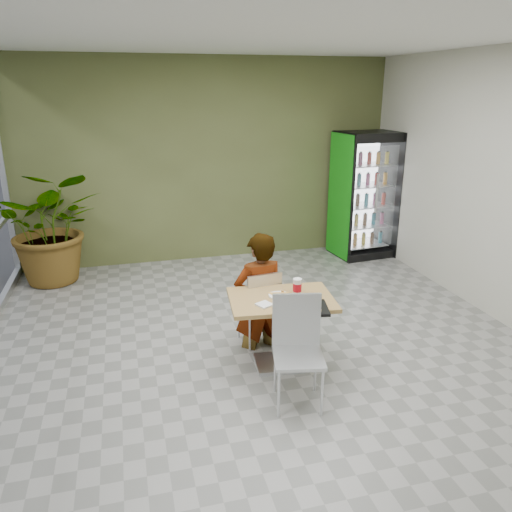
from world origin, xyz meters
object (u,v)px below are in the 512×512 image
at_px(dining_table, 281,317).
at_px(seated_woman, 259,303).
at_px(beverage_fridge, 365,195).
at_px(potted_plant, 52,226).
at_px(chair_near, 297,341).
at_px(cafeteria_tray, 302,308).
at_px(chair_far, 261,303).
at_px(soda_cup, 297,287).

relative_size(dining_table, seated_woman, 0.69).
height_order(seated_woman, beverage_fridge, beverage_fridge).
bearing_deg(potted_plant, dining_table, -51.80).
bearing_deg(potted_plant, beverage_fridge, -0.33).
distance_m(dining_table, chair_near, 0.58).
xyz_separation_m(seated_woman, cafeteria_tray, (0.20, -0.80, 0.27)).
xyz_separation_m(chair_near, cafeteria_tray, (0.14, 0.26, 0.18)).
bearing_deg(dining_table, cafeteria_tray, -71.29).
height_order(chair_near, beverage_fridge, beverage_fridge).
height_order(dining_table, chair_far, chair_far).
bearing_deg(seated_woman, beverage_fridge, -142.15).
distance_m(chair_far, cafeteria_tray, 0.82).
relative_size(chair_near, seated_woman, 0.62).
distance_m(chair_far, soda_cup, 0.57).
height_order(chair_near, seated_woman, seated_woman).
bearing_deg(chair_near, beverage_fridge, 68.29).
relative_size(chair_near, beverage_fridge, 0.48).
relative_size(soda_cup, beverage_fridge, 0.08).
height_order(chair_near, potted_plant, potted_plant).
bearing_deg(chair_far, potted_plant, -56.31).
distance_m(chair_near, soda_cup, 0.71).
relative_size(chair_near, potted_plant, 0.60).
relative_size(dining_table, soda_cup, 6.77).
distance_m(cafeteria_tray, potted_plant, 4.28).
bearing_deg(cafeteria_tray, chair_far, 103.91).
height_order(chair_far, cafeteria_tray, chair_far).
bearing_deg(soda_cup, beverage_fridge, 53.34).
bearing_deg(soda_cup, potted_plant, 130.75).
relative_size(soda_cup, potted_plant, 0.10).
distance_m(dining_table, seated_woman, 0.50).
bearing_deg(potted_plant, chair_near, -56.73).
distance_m(chair_near, seated_woman, 1.07).
height_order(soda_cup, cafeteria_tray, soda_cup).
xyz_separation_m(beverage_fridge, potted_plant, (-4.90, 0.03, -0.20)).
bearing_deg(dining_table, potted_plant, 128.20).
height_order(cafeteria_tray, potted_plant, potted_plant).
bearing_deg(beverage_fridge, soda_cup, -132.56).
relative_size(dining_table, chair_far, 1.25).
xyz_separation_m(seated_woman, beverage_fridge, (2.54, 2.60, 0.53)).
height_order(chair_far, seated_woman, seated_woman).
distance_m(chair_near, potted_plant, 4.43).
xyz_separation_m(chair_far, cafeteria_tray, (0.19, -0.76, 0.25)).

